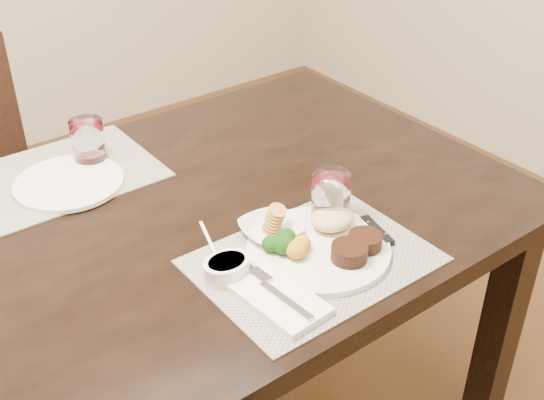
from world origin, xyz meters
TOP-DOWN VIEW (x-y plane):
  - dining_table at (0.00, 0.00)m, footprint 2.00×1.00m
  - placemat_near at (0.36, -0.30)m, footprint 0.46×0.34m
  - placemat_far at (0.08, 0.34)m, footprint 0.46×0.34m
  - dinner_plate at (0.40, -0.28)m, footprint 0.30×0.30m
  - napkin_fork at (0.23, -0.35)m, footprint 0.12×0.20m
  - steak_knife at (0.53, -0.28)m, footprint 0.05×0.25m
  - cracker_bowl at (0.34, -0.18)m, footprint 0.14×0.14m
  - sauce_ramekin at (0.19, -0.23)m, footprint 0.10×0.14m
  - wine_glass_near at (0.48, -0.21)m, footprint 0.08×0.08m
  - far_plate at (0.09, 0.28)m, footprint 0.26×0.26m
  - wine_glass_far at (0.18, 0.35)m, footprint 0.08×0.08m

SIDE VIEW (x-z plane):
  - dining_table at x=0.00m, z-range 0.29..1.04m
  - placemat_near at x=0.36m, z-range 0.75..0.75m
  - placemat_far at x=0.08m, z-range 0.75..0.75m
  - steak_knife at x=0.53m, z-range 0.75..0.77m
  - far_plate at x=0.09m, z-range 0.75..0.77m
  - napkin_fork at x=0.23m, z-range 0.75..0.77m
  - dinner_plate at x=0.40m, z-range 0.74..0.80m
  - cracker_bowl at x=0.34m, z-range 0.74..0.80m
  - sauce_ramekin at x=0.19m, z-range 0.74..0.81m
  - wine_glass_far at x=0.18m, z-range 0.75..0.86m
  - wine_glass_near at x=0.48m, z-range 0.75..0.86m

